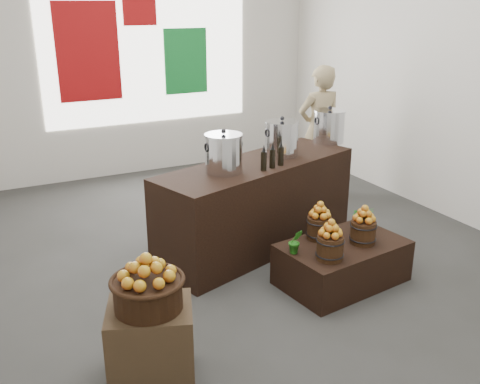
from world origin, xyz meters
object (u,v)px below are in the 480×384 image
display_table (342,263)px  stock_pot_center (282,139)px  stock_pot_right (329,127)px  crate (151,344)px  counter (257,205)px  stock_pot_left (224,154)px  shopper (319,130)px  wicker_basket (148,294)px

display_table → stock_pot_center: size_ratio=3.23×
display_table → stock_pot_right: bearing=52.9°
crate → stock_pot_right: bearing=34.4°
counter → stock_pot_left: stock_pot_left is taller
stock_pot_right → shopper: 1.04m
crate → counter: 2.39m
crate → stock_pot_center: size_ratio=1.60×
stock_pot_right → crate: bearing=-145.6°
stock_pot_right → shopper: shopper is taller
stock_pot_center → stock_pot_right: bearing=17.7°
crate → wicker_basket: (0.00, 0.00, 0.40)m
wicker_basket → stock_pot_center: 2.77m
counter → stock_pot_left: size_ratio=6.47×
stock_pot_left → crate: bearing=-130.8°
wicker_basket → display_table: 2.21m
stock_pot_center → shopper: (1.31, 1.15, -0.27)m
display_table → stock_pot_right: 1.94m
display_table → stock_pot_right: (0.84, 1.46, 0.95)m
wicker_basket → stock_pot_right: (2.93, 2.00, 0.46)m
crate → stock_pot_right: 3.65m
stock_pot_left → stock_pot_right: bearing=17.7°
display_table → counter: (-0.35, 1.09, 0.28)m
crate → wicker_basket: size_ratio=1.25×
stock_pot_center → stock_pot_right: same height
stock_pot_right → counter: bearing=-162.3°
wicker_basket → shopper: 4.47m
wicker_basket → stock_pot_left: stock_pot_left is taller
shopper → display_table: bearing=64.6°
stock_pot_center → crate: bearing=-140.4°
stock_pot_center → stock_pot_right: 0.87m
crate → stock_pot_center: (2.10, 1.74, 0.87)m
display_table → stock_pot_left: bearing=123.7°
stock_pot_right → wicker_basket: bearing=-145.6°
crate → shopper: (3.41, 2.89, 0.60)m
counter → shopper: 2.13m
counter → stock_pot_left: (-0.46, -0.15, 0.67)m
crate → display_table: crate is taller
stock_pot_center → counter: bearing=-162.3°
shopper → wicker_basket: bearing=44.2°
counter → shopper: (1.67, 1.26, 0.40)m
stock_pot_right → shopper: (0.48, 0.88, -0.27)m
stock_pot_center → stock_pot_left: bearing=-162.3°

